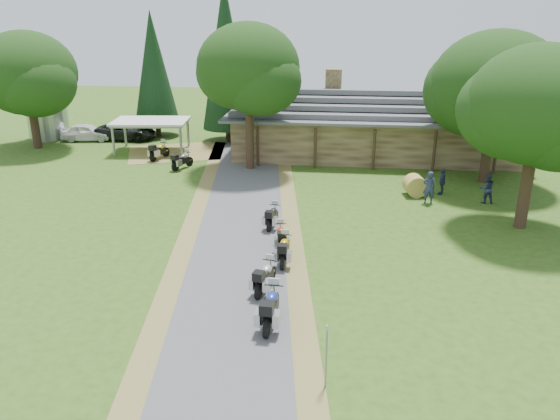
# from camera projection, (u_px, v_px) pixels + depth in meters

# --- Properties ---
(ground) EXTENTS (120.00, 120.00, 0.00)m
(ground) POSITION_uv_depth(u_px,v_px,m) (230.00, 310.00, 19.98)
(ground) COLOR #304F16
(ground) RESTS_ON ground
(driveway) EXTENTS (51.95, 51.95, 0.00)m
(driveway) POSITION_uv_depth(u_px,v_px,m) (237.00, 262.00, 23.77)
(driveway) COLOR #47474A
(driveway) RESTS_ON ground
(lodge) EXTENTS (21.40, 9.40, 4.90)m
(lodge) POSITION_uv_depth(u_px,v_px,m) (372.00, 122.00, 40.86)
(lodge) COLOR brown
(lodge) RESTS_ON ground
(silo) EXTENTS (3.42, 3.42, 6.68)m
(silo) POSITION_uv_depth(u_px,v_px,m) (45.00, 99.00, 45.68)
(silo) COLOR gray
(silo) RESTS_ON ground
(carport) EXTENTS (5.98, 4.32, 2.43)m
(carport) POSITION_uv_depth(u_px,v_px,m) (152.00, 136.00, 42.06)
(carport) COLOR silver
(carport) RESTS_ON ground
(car_white_sedan) EXTENTS (2.96, 5.62, 1.79)m
(car_white_sedan) POSITION_uv_depth(u_px,v_px,m) (87.00, 130.00, 45.61)
(car_white_sedan) COLOR white
(car_white_sedan) RESTS_ON ground
(car_dark_suv) EXTENTS (2.58, 5.71, 2.16)m
(car_dark_suv) POSITION_uv_depth(u_px,v_px,m) (125.00, 127.00, 45.89)
(car_dark_suv) COLOR black
(car_dark_suv) RESTS_ON ground
(motorcycle_row_a) EXTENTS (0.78, 2.15, 1.45)m
(motorcycle_row_a) POSITION_uv_depth(u_px,v_px,m) (271.00, 305.00, 18.84)
(motorcycle_row_a) COLOR navy
(motorcycle_row_a) RESTS_ON ground
(motorcycle_row_b) EXTENTS (0.98, 1.96, 1.28)m
(motorcycle_row_b) POSITION_uv_depth(u_px,v_px,m) (265.00, 275.00, 21.17)
(motorcycle_row_b) COLOR #ADAFB5
(motorcycle_row_b) RESTS_ON ground
(motorcycle_row_c) EXTENTS (0.65, 1.91, 1.30)m
(motorcycle_row_c) POSITION_uv_depth(u_px,v_px,m) (284.00, 248.00, 23.54)
(motorcycle_row_c) COLOR #C19709
(motorcycle_row_c) RESTS_ON ground
(motorcycle_row_d) EXTENTS (0.90, 1.88, 1.24)m
(motorcycle_row_d) POSITION_uv_depth(u_px,v_px,m) (281.00, 236.00, 24.94)
(motorcycle_row_d) COLOR #C73703
(motorcycle_row_d) RESTS_ON ground
(motorcycle_row_e) EXTENTS (0.77, 1.83, 1.22)m
(motorcycle_row_e) POSITION_uv_depth(u_px,v_px,m) (273.00, 215.00, 27.45)
(motorcycle_row_e) COLOR black
(motorcycle_row_e) RESTS_ON ground
(motorcycle_carport_a) EXTENTS (1.22, 2.11, 1.37)m
(motorcycle_carport_a) POSITION_uv_depth(u_px,v_px,m) (159.00, 150.00, 39.97)
(motorcycle_carport_a) COLOR yellow
(motorcycle_carport_a) RESTS_ON ground
(motorcycle_carport_b) EXTENTS (1.33, 1.96, 1.28)m
(motorcycle_carport_b) POSITION_uv_depth(u_px,v_px,m) (182.00, 160.00, 37.59)
(motorcycle_carport_b) COLOR slate
(motorcycle_carport_b) RESTS_ON ground
(person_a) EXTENTS (0.64, 0.47, 2.21)m
(person_a) POSITION_uv_depth(u_px,v_px,m) (429.00, 185.00, 30.65)
(person_a) COLOR #262F50
(person_a) RESTS_ON ground
(person_b) EXTENTS (0.61, 0.47, 2.04)m
(person_b) POSITION_uv_depth(u_px,v_px,m) (487.00, 186.00, 30.71)
(person_b) COLOR #262F50
(person_b) RESTS_ON ground
(person_c) EXTENTS (0.54, 0.63, 1.88)m
(person_c) POSITION_uv_depth(u_px,v_px,m) (443.00, 179.00, 32.19)
(person_c) COLOR #262F50
(person_c) RESTS_ON ground
(hay_bale) EXTENTS (1.40, 1.32, 1.23)m
(hay_bale) POSITION_uv_depth(u_px,v_px,m) (415.00, 185.00, 32.11)
(hay_bale) COLOR olive
(hay_bale) RESTS_ON ground
(sign_post) EXTENTS (0.37, 0.06, 2.05)m
(sign_post) POSITION_uv_depth(u_px,v_px,m) (326.00, 357.00, 15.51)
(sign_post) COLOR gray
(sign_post) RESTS_ON ground
(oak_lodge_left) EXTENTS (6.72, 6.72, 11.06)m
(oak_lodge_left) POSITION_uv_depth(u_px,v_px,m) (249.00, 88.00, 35.88)
(oak_lodge_left) COLOR #123610
(oak_lodge_left) RESTS_ON ground
(oak_lodge_right) EXTENTS (7.89, 7.89, 9.68)m
(oak_lodge_right) POSITION_uv_depth(u_px,v_px,m) (493.00, 106.00, 33.27)
(oak_lodge_right) COLOR #123610
(oak_lodge_right) RESTS_ON ground
(oak_driveway) EXTENTS (6.70, 6.70, 9.94)m
(oak_driveway) POSITION_uv_depth(u_px,v_px,m) (535.00, 130.00, 25.88)
(oak_driveway) COLOR #123610
(oak_driveway) RESTS_ON ground
(oak_silo) EXTENTS (7.47, 7.47, 9.39)m
(oak_silo) POSITION_uv_depth(u_px,v_px,m) (29.00, 88.00, 41.92)
(oak_silo) COLOR #123610
(oak_silo) RESTS_ON ground
(cedar_near) EXTENTS (4.17, 4.17, 12.80)m
(cedar_near) POSITION_uv_depth(u_px,v_px,m) (226.00, 62.00, 43.73)
(cedar_near) COLOR black
(cedar_near) RESTS_ON ground
(cedar_far) EXTENTS (3.87, 3.87, 10.43)m
(cedar_far) POSITION_uv_depth(u_px,v_px,m) (154.00, 75.00, 45.93)
(cedar_far) COLOR black
(cedar_far) RESTS_ON ground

